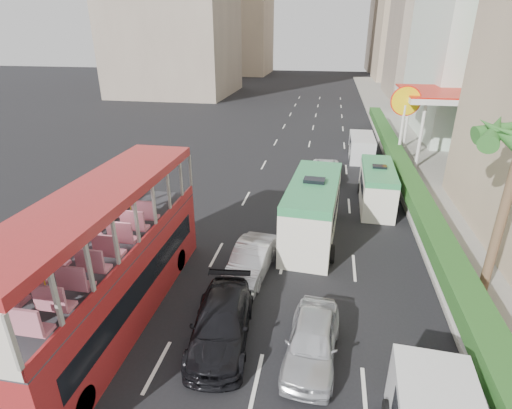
% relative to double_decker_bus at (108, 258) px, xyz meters
% --- Properties ---
extents(ground_plane, '(200.00, 200.00, 0.00)m').
position_rel_double_decker_bus_xyz_m(ground_plane, '(6.00, 0.00, -2.53)').
color(ground_plane, black).
rests_on(ground_plane, ground).
extents(double_decker_bus, '(2.50, 11.00, 5.06)m').
position_rel_double_decker_bus_xyz_m(double_decker_bus, '(0.00, 0.00, 0.00)').
color(double_decker_bus, maroon).
rests_on(double_decker_bus, ground).
extents(car_silver_lane_a, '(1.88, 4.29, 1.37)m').
position_rel_double_decker_bus_xyz_m(car_silver_lane_a, '(4.34, 3.71, -2.53)').
color(car_silver_lane_a, silver).
rests_on(car_silver_lane_a, ground).
extents(car_silver_lane_b, '(1.90, 4.12, 1.37)m').
position_rel_double_decker_bus_xyz_m(car_silver_lane_b, '(7.18, -0.71, -2.53)').
color(car_silver_lane_b, silver).
rests_on(car_silver_lane_b, ground).
extents(car_black, '(2.40, 4.90, 1.37)m').
position_rel_double_decker_bus_xyz_m(car_black, '(4.11, -0.44, -2.53)').
color(car_black, black).
rests_on(car_black, ground).
extents(van_asset, '(2.12, 4.29, 1.17)m').
position_rel_double_decker_bus_xyz_m(van_asset, '(7.28, 16.77, -2.53)').
color(van_asset, silver).
rests_on(van_asset, ground).
extents(minibus_near, '(2.75, 6.96, 3.02)m').
position_rel_double_decker_bus_xyz_m(minibus_near, '(6.73, 7.60, -1.02)').
color(minibus_near, silver).
rests_on(minibus_near, ground).
extents(minibus_far, '(1.92, 5.44, 2.39)m').
position_rel_double_decker_bus_xyz_m(minibus_far, '(10.33, 12.40, -1.33)').
color(minibus_far, silver).
rests_on(minibus_far, ground).
extents(panel_van_far, '(1.88, 4.68, 1.87)m').
position_rel_double_decker_bus_xyz_m(panel_van_far, '(10.03, 22.24, -1.59)').
color(panel_van_far, silver).
rests_on(panel_van_far, ground).
extents(sidewalk, '(6.00, 120.00, 0.18)m').
position_rel_double_decker_bus_xyz_m(sidewalk, '(15.00, 25.00, -2.44)').
color(sidewalk, '#99968C').
rests_on(sidewalk, ground).
extents(kerb_wall, '(0.30, 44.00, 1.00)m').
position_rel_double_decker_bus_xyz_m(kerb_wall, '(12.20, 14.00, -1.85)').
color(kerb_wall, silver).
rests_on(kerb_wall, sidewalk).
extents(hedge, '(1.10, 44.00, 0.70)m').
position_rel_double_decker_bus_xyz_m(hedge, '(12.20, 14.00, -1.00)').
color(hedge, '#2D6626').
rests_on(hedge, kerb_wall).
extents(palm_tree, '(0.36, 0.36, 6.40)m').
position_rel_double_decker_bus_xyz_m(palm_tree, '(13.80, 4.00, 0.85)').
color(palm_tree, brown).
rests_on(palm_tree, sidewalk).
extents(shell_station, '(6.50, 8.00, 5.50)m').
position_rel_double_decker_bus_xyz_m(shell_station, '(16.00, 23.00, 0.22)').
color(shell_station, silver).
rests_on(shell_station, ground).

